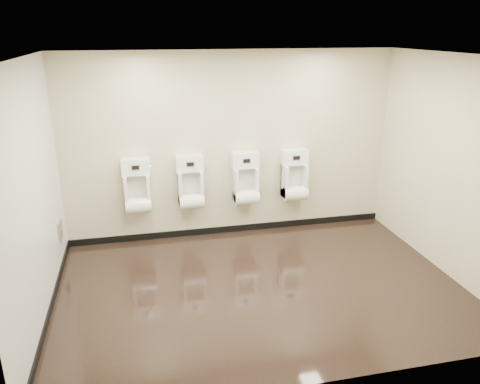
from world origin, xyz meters
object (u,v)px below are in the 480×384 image
(urinal_1, at_px, (191,186))
(urinal_3, at_px, (294,179))
(urinal_0, at_px, (137,190))
(access_panel, at_px, (60,230))
(urinal_2, at_px, (246,182))

(urinal_1, xyz_separation_m, urinal_3, (1.62, 0.00, 0.00))
(urinal_0, relative_size, urinal_3, 1.00)
(access_panel, xyz_separation_m, urinal_1, (1.83, 0.41, 0.36))
(urinal_1, distance_m, urinal_2, 0.84)
(urinal_2, bearing_deg, urinal_3, 0.00)
(urinal_1, height_order, urinal_2, same)
(urinal_3, bearing_deg, urinal_0, 180.00)
(access_panel, bearing_deg, urinal_0, 21.41)
(urinal_0, height_order, urinal_3, same)
(urinal_2, height_order, urinal_3, same)
(urinal_2, xyz_separation_m, urinal_3, (0.78, 0.00, 0.00))
(urinal_0, relative_size, urinal_2, 1.00)
(access_panel, distance_m, urinal_3, 3.50)
(access_panel, relative_size, urinal_2, 0.32)
(access_panel, relative_size, urinal_0, 0.32)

